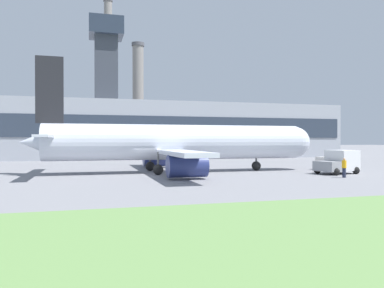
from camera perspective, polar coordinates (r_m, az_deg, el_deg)
name	(u,v)px	position (r m, az deg, el deg)	size (l,w,h in m)	color
ground_plane	(146,174)	(36.50, -7.00, -4.58)	(400.00, 400.00, 0.00)	gray
terminal_building	(119,128)	(68.78, -11.11, 2.41)	(85.27, 10.78, 24.90)	#9EA3AD
smokestack_left	(108,76)	(102.93, -12.66, 10.11)	(2.42, 2.42, 40.57)	gray
smokestack_right	(138,97)	(103.45, -8.22, 7.07)	(3.43, 3.43, 29.77)	gray
airplane	(175,143)	(38.20, -2.61, 0.11)	(30.10, 24.63, 11.13)	silver
pushback_tug	(332,162)	(44.52, 20.58, -2.59)	(3.02, 2.54, 1.93)	white
baggage_truck	(339,162)	(39.41, 21.46, -2.60)	(4.69, 3.59, 2.30)	gray
ground_crew_person	(344,167)	(35.44, 22.17, -3.33)	(0.49, 0.49, 1.74)	#23283D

